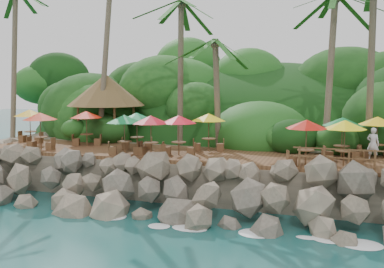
% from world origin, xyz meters
% --- Properties ---
extents(ground, '(140.00, 140.00, 0.00)m').
position_xyz_m(ground, '(0.00, 0.00, 0.00)').
color(ground, '#19514F').
rests_on(ground, ground).
extents(land_base, '(32.00, 25.20, 2.10)m').
position_xyz_m(land_base, '(0.00, 16.00, 1.05)').
color(land_base, gray).
rests_on(land_base, ground).
extents(jungle_hill, '(44.80, 28.00, 15.40)m').
position_xyz_m(jungle_hill, '(0.00, 23.50, 0.00)').
color(jungle_hill, '#143811').
rests_on(jungle_hill, ground).
extents(seawall, '(29.00, 4.00, 2.30)m').
position_xyz_m(seawall, '(0.00, 2.00, 1.15)').
color(seawall, gray).
rests_on(seawall, ground).
extents(terrace, '(26.00, 5.00, 0.20)m').
position_xyz_m(terrace, '(0.00, 6.00, 2.20)').
color(terrace, brown).
rests_on(terrace, land_base).
extents(jungle_foliage, '(44.00, 16.00, 12.00)m').
position_xyz_m(jungle_foliage, '(0.00, 15.00, 0.00)').
color(jungle_foliage, '#143811').
rests_on(jungle_foliage, ground).
extents(foam_line, '(25.20, 0.80, 0.06)m').
position_xyz_m(foam_line, '(0.00, 0.30, 0.03)').
color(foam_line, white).
rests_on(foam_line, ground).
extents(palapa, '(5.39, 5.39, 4.60)m').
position_xyz_m(palapa, '(-7.61, 9.72, 5.79)').
color(palapa, brown).
rests_on(palapa, ground).
extents(dining_clusters, '(23.65, 5.25, 2.22)m').
position_xyz_m(dining_clusters, '(-0.38, 5.72, 4.14)').
color(dining_clusters, brown).
rests_on(dining_clusters, terrace).
extents(railing, '(6.10, 0.10, 1.00)m').
position_xyz_m(railing, '(8.92, 3.65, 2.91)').
color(railing, brown).
rests_on(railing, terrace).
extents(waiter, '(0.74, 0.62, 1.72)m').
position_xyz_m(waiter, '(9.57, 6.77, 3.16)').
color(waiter, silver).
rests_on(waiter, terrace).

